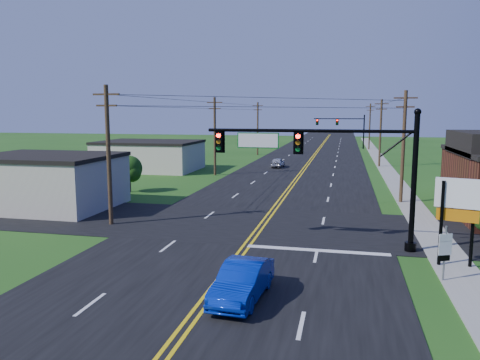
% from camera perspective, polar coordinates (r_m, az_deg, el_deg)
% --- Properties ---
extents(ground, '(260.00, 260.00, 0.00)m').
position_cam_1_polar(ground, '(19.45, -4.12, -13.74)').
color(ground, '#1D4814').
rests_on(ground, ground).
extents(road_main, '(16.00, 220.00, 0.04)m').
position_cam_1_polar(road_main, '(67.84, 8.19, 2.03)').
color(road_main, black).
rests_on(road_main, ground).
extents(road_cross, '(70.00, 10.00, 0.04)m').
position_cam_1_polar(road_cross, '(30.59, 2.42, -5.48)').
color(road_cross, black).
rests_on(road_cross, ground).
extents(sidewalk, '(2.00, 160.00, 0.08)m').
position_cam_1_polar(sidewalk, '(57.94, 17.78, 0.68)').
color(sidewalk, gray).
rests_on(sidewalk, ground).
extents(signal_mast_main, '(11.30, 0.60, 7.48)m').
position_cam_1_polar(signal_mast_main, '(25.39, 10.53, 2.40)').
color(signal_mast_main, black).
rests_on(signal_mast_main, ground).
extents(signal_mast_far, '(10.98, 0.60, 7.48)m').
position_cam_1_polar(signal_mast_far, '(97.29, 12.30, 6.45)').
color(signal_mast_far, black).
rests_on(signal_mast_far, ground).
extents(cream_bldg_near, '(10.20, 8.20, 4.10)m').
position_cam_1_polar(cream_bldg_near, '(38.73, -22.56, -0.13)').
color(cream_bldg_near, beige).
rests_on(cream_bldg_near, ground).
extents(cream_bldg_far, '(12.20, 9.20, 3.70)m').
position_cam_1_polar(cream_bldg_far, '(60.59, -10.98, 2.97)').
color(cream_bldg_far, beige).
rests_on(cream_bldg_far, ground).
extents(utility_pole_left_a, '(1.80, 0.28, 9.00)m').
position_cam_1_polar(utility_pole_left_a, '(31.10, -15.74, 3.23)').
color(utility_pole_left_a, '#352518').
rests_on(utility_pole_left_a, ground).
extents(utility_pole_left_b, '(1.80, 0.28, 9.00)m').
position_cam_1_polar(utility_pole_left_b, '(54.36, -3.09, 5.54)').
color(utility_pole_left_b, '#352518').
rests_on(utility_pole_left_b, ground).
extents(utility_pole_left_c, '(1.80, 0.28, 9.00)m').
position_cam_1_polar(utility_pole_left_c, '(80.65, 2.17, 6.43)').
color(utility_pole_left_c, '#352518').
rests_on(utility_pole_left_c, ground).
extents(utility_pole_right_a, '(1.80, 0.28, 9.00)m').
position_cam_1_polar(utility_pole_right_a, '(39.59, 19.29, 4.09)').
color(utility_pole_right_a, '#352518').
rests_on(utility_pole_right_a, ground).
extents(utility_pole_right_b, '(1.80, 0.28, 9.00)m').
position_cam_1_polar(utility_pole_right_b, '(65.45, 16.75, 5.66)').
color(utility_pole_right_b, '#352518').
rests_on(utility_pole_right_b, ground).
extents(utility_pole_right_c, '(1.80, 0.28, 9.00)m').
position_cam_1_polar(utility_pole_right_c, '(95.39, 15.53, 6.42)').
color(utility_pole_right_c, '#352518').
rests_on(utility_pole_right_c, ground).
extents(tree_right_back, '(3.00, 3.00, 4.10)m').
position_cam_1_polar(tree_right_back, '(44.80, 26.49, 1.39)').
color(tree_right_back, '#352518').
rests_on(tree_right_back, ground).
extents(tree_left, '(2.40, 2.40, 3.37)m').
position_cam_1_polar(tree_left, '(44.03, -13.36, 1.35)').
color(tree_left, '#352518').
rests_on(tree_left, ground).
extents(blue_car, '(1.88, 4.52, 1.45)m').
position_cam_1_polar(blue_car, '(18.65, 0.30, -12.31)').
color(blue_car, '#0828B2').
rests_on(blue_car, ground).
extents(distant_car, '(1.56, 3.70, 1.25)m').
position_cam_1_polar(distant_car, '(62.41, 4.63, 2.10)').
color(distant_car, '#B9B9BE').
rests_on(distant_car, ground).
extents(route_sign, '(0.58, 0.29, 2.48)m').
position_cam_1_polar(route_sign, '(22.06, 23.71, -7.78)').
color(route_sign, slate).
rests_on(route_sign, ground).
extents(stop_sign, '(0.74, 0.08, 2.07)m').
position_cam_1_polar(stop_sign, '(34.63, 25.41, -2.18)').
color(stop_sign, slate).
rests_on(stop_sign, ground).
extents(pylon_sign, '(2.06, 0.85, 4.24)m').
position_cam_1_polar(pylon_sign, '(24.02, 25.07, -2.56)').
color(pylon_sign, black).
rests_on(pylon_sign, ground).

